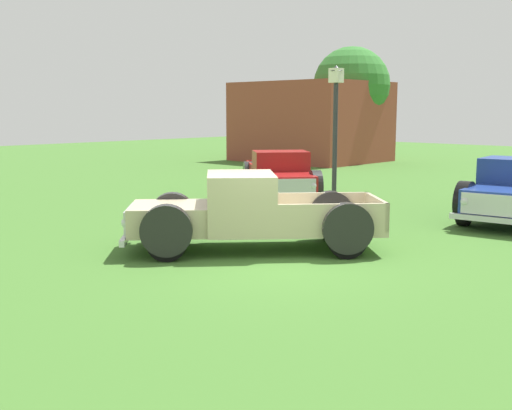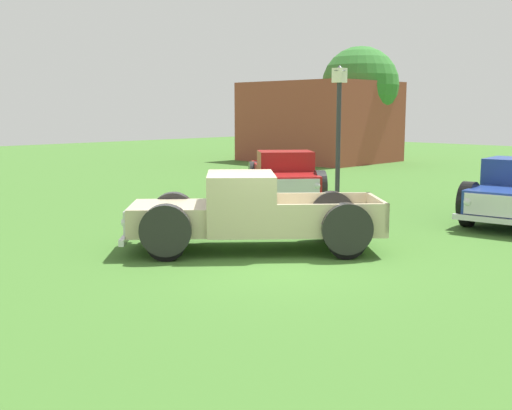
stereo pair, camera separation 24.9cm
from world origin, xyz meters
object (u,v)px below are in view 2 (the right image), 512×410
at_px(pickup_truck_foreground, 238,214).
at_px(lamp_post_far, 338,139).
at_px(pickup_truck_behind_right, 285,177).
at_px(oak_tree_west, 360,86).

relative_size(pickup_truck_foreground, lamp_post_far, 1.25).
distance_m(pickup_truck_foreground, lamp_post_far, 4.70).
height_order(pickup_truck_foreground, pickup_truck_behind_right, pickup_truck_foreground).
relative_size(pickup_truck_behind_right, oak_tree_west, 0.79).
relative_size(pickup_truck_foreground, oak_tree_west, 0.79).
xyz_separation_m(pickup_truck_behind_right, lamp_post_far, (3.12, -1.51, 1.31)).
bearing_deg(lamp_post_far, oak_tree_west, 123.23).
relative_size(lamp_post_far, oak_tree_west, 0.63).
bearing_deg(pickup_truck_foreground, oak_tree_west, 118.91).
xyz_separation_m(pickup_truck_foreground, oak_tree_west, (-10.86, 19.66, 3.32)).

